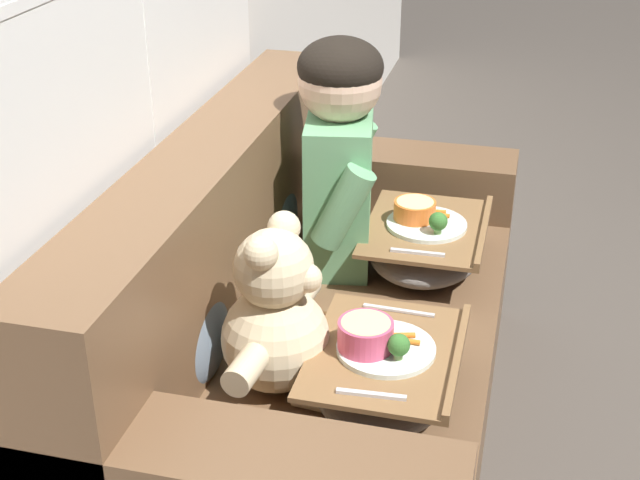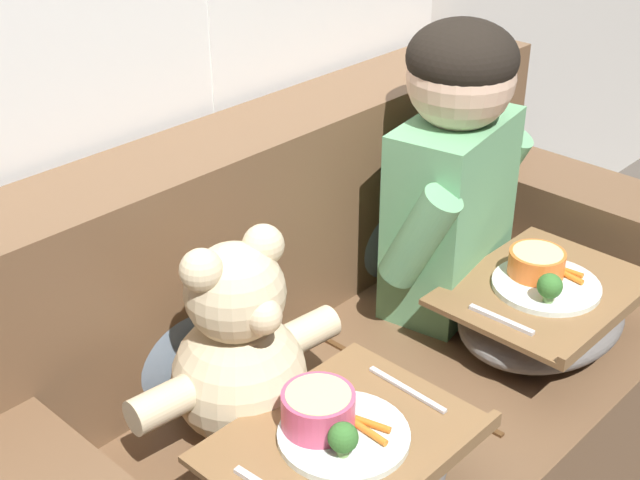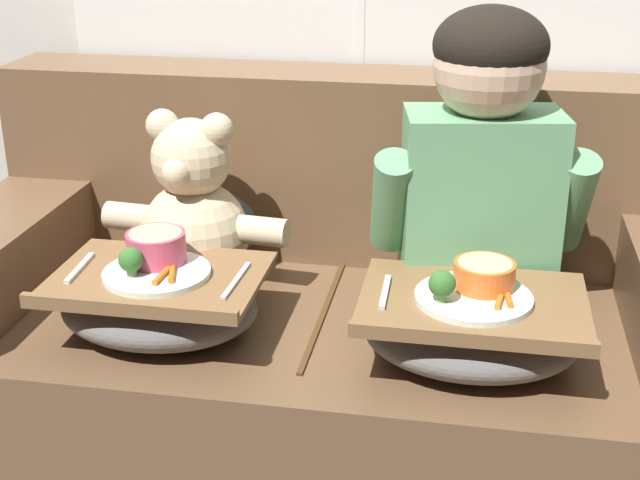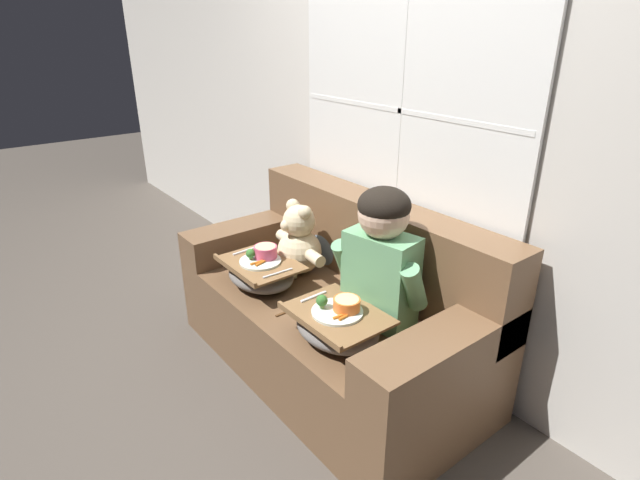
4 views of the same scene
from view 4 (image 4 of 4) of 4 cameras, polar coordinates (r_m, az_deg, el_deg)
name	(u,v)px [view 4 (image 4 of 4)]	position (r m, az deg, el deg)	size (l,w,h in m)	color
ground_plane	(327,366)	(2.81, 0.81, -14.19)	(14.00, 14.00, 0.00)	#4C443D
wall_back_with_window	(407,115)	(2.60, 9.86, 13.92)	(8.00, 0.08, 2.60)	beige
couch	(337,311)	(2.66, 1.90, -8.06)	(1.71, 0.85, 0.89)	brown
throw_pillow_behind_child	(409,279)	(2.44, 10.11, -4.39)	(0.32, 0.16, 0.34)	slate
throw_pillow_behind_teddy	(327,238)	(2.86, 0.79, 0.24)	(0.32, 0.16, 0.34)	slate
child_figure	(382,251)	(2.23, 7.06, -1.24)	(0.48, 0.26, 0.65)	#66A370
teddy_bear	(298,243)	(2.74, -2.49, -0.37)	(0.44, 0.31, 0.41)	beige
lap_tray_child	(337,324)	(2.21, 1.97, -9.60)	(0.43, 0.33, 0.21)	slate
lap_tray_teddy	(261,272)	(2.66, -6.77, -3.61)	(0.43, 0.33, 0.21)	slate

